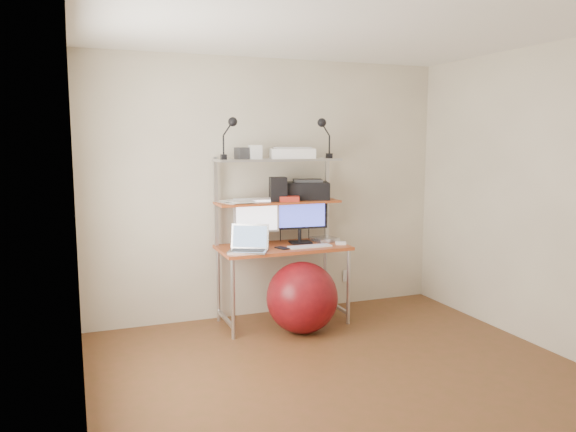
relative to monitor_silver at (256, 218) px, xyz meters
name	(u,v)px	position (x,y,z in m)	size (l,w,h in m)	color
room	(356,210)	(0.21, -1.57, 0.25)	(3.60, 3.60, 3.60)	brown
computer_desk	(280,222)	(0.21, -0.07, -0.04)	(1.20, 0.60, 1.57)	#B14822
wall_outlet	(347,276)	(1.06, 0.21, -0.70)	(0.08, 0.01, 0.12)	white
monitor_silver	(256,218)	(0.00, 0.00, 0.00)	(0.43, 0.17, 0.48)	silver
monitor_black	(300,214)	(0.43, -0.03, 0.02)	(0.55, 0.17, 0.55)	black
laptop	(249,245)	(-0.15, -0.24, -0.21)	(0.42, 0.40, 0.30)	#B3B3B7
keyboard	(310,246)	(0.43, -0.27, -0.25)	(0.41, 0.12, 0.01)	white
mouse	(341,243)	(0.75, -0.26, -0.24)	(0.10, 0.06, 0.03)	white
mac_mini	(324,239)	(0.67, -0.06, -0.24)	(0.22, 0.22, 0.04)	#B3B3B7
phone	(282,248)	(0.16, -0.25, -0.25)	(0.07, 0.14, 0.01)	black
printer	(307,190)	(0.54, 0.04, 0.24)	(0.47, 0.39, 0.20)	black
nas_cube	(278,189)	(0.21, -0.01, 0.27)	(0.15, 0.15, 0.23)	black
red_box	(289,199)	(0.30, -0.09, 0.18)	(0.18, 0.12, 0.05)	#B3291C
scanner	(292,153)	(0.36, -0.01, 0.61)	(0.46, 0.35, 0.11)	white
box_white	(255,152)	(-0.01, 0.00, 0.62)	(0.11, 0.09, 0.13)	white
box_grey	(242,153)	(-0.13, 0.02, 0.61)	(0.10, 0.10, 0.10)	#313134
clip_lamp_left	(231,129)	(-0.26, -0.07, 0.83)	(0.15, 0.08, 0.38)	black
clip_lamp_right	(323,129)	(0.64, -0.09, 0.83)	(0.15, 0.08, 0.38)	black
exercise_ball	(302,297)	(0.28, -0.45, -0.67)	(0.64, 0.64, 0.64)	maroon
paper_stack	(238,201)	(-0.17, 0.01, 0.16)	(0.32, 0.36, 0.02)	white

